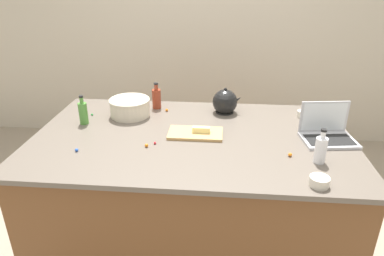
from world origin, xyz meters
The scene contains 19 objects.
ground_plane centered at (0.00, 0.00, 0.00)m, with size 12.00×12.00×0.00m, color gray.
wall_back centered at (0.00, 1.95, 1.30)m, with size 8.00×0.10×2.60m, color beige.
island_counter centered at (0.00, 0.00, 0.45)m, with size 1.99×1.20×0.90m.
laptop centered at (0.82, 0.02, 0.95)m, with size 0.34×0.27×0.22m.
mixing_bowl_large centered at (-0.47, 0.29, 0.97)m, with size 0.29×0.29×0.13m.
bottle_vinegar centered at (0.71, -0.27, 0.98)m, with size 0.06×0.06×0.20m.
bottle_olive centered at (-0.74, 0.12, 0.98)m, with size 0.06×0.06×0.20m.
bottle_soy centered at (-0.31, 0.45, 0.98)m, with size 0.07×0.07×0.20m.
kettle centered at (0.20, 0.41, 0.98)m, with size 0.21×0.18×0.20m.
cutting_board centered at (0.02, 0.01, 0.91)m, with size 0.34×0.19×0.02m, color tan.
butter_stick_left centered at (0.06, 0.01, 0.94)m, with size 0.11×0.04×0.04m, color #F4E58C.
ramekin_small centered at (0.76, 0.37, 0.92)m, with size 0.09×0.09×0.04m, color beige.
ramekin_medium centered at (0.66, -0.50, 0.92)m, with size 0.10×0.10×0.05m, color beige.
candy_0 centered at (-0.25, -0.18, 0.91)m, with size 0.02×0.02×0.02m, color orange.
candy_1 centered at (-0.74, 0.26, 0.91)m, with size 0.01×0.01×0.01m, color green.
candy_2 centered at (-0.21, -0.14, 0.91)m, with size 0.02×0.02×0.02m, color red.
candy_3 centered at (-0.22, 0.39, 0.91)m, with size 0.02×0.02×0.02m, color orange.
candy_4 centered at (-0.64, -0.27, 0.91)m, with size 0.02×0.02×0.02m, color blue.
candy_5 centered at (0.57, -0.22, 0.91)m, with size 0.02×0.02×0.02m, color orange.
Camera 1 is at (0.18, -1.97, 1.85)m, focal length 32.69 mm.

